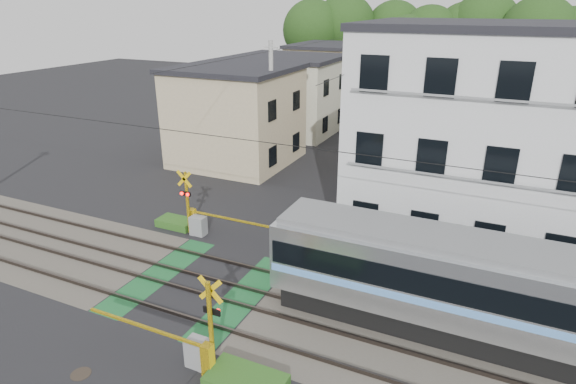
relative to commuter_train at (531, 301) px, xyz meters
The scene contains 13 objects.
ground 11.35m from the commuter_train, behind, with size 120.00×120.00×0.00m, color black.
track_bed 11.34m from the commuter_train, behind, with size 120.00×120.00×0.14m.
commuter_train is the anchor object (origin of this frame).
crossing_signal_near 9.89m from the commuter_train, 150.44° to the right, with size 4.74×0.65×3.09m.
crossing_signal_far 13.99m from the commuter_train, 169.87° to the left, with size 4.74×0.65×3.09m.
apartment_block 9.17m from the commuter_train, 107.67° to the left, with size 10.20×8.36×9.30m.
houses_row 27.05m from the commuter_train, 113.78° to the left, with size 22.07×31.35×6.80m.
tree_hill 48.49m from the commuter_train, 102.97° to the left, with size 40.00×13.01×11.27m.
catenary 5.61m from the commuter_train, 167.22° to the right, with size 60.00×5.04×7.00m.
utility_poles 25.09m from the commuter_train, 119.21° to the left, with size 7.90×42.00×8.00m.
pedestrian 31.68m from the commuter_train, 108.01° to the left, with size 0.63×0.41×1.72m, color black.
manhole_cover 13.40m from the commuter_train, 150.40° to the right, with size 0.58×0.58×0.02m, color #2D261E.
weed_patches 9.61m from the commuter_train, behind, with size 10.25×8.80×0.40m.
Camera 1 is at (9.66, -12.81, 10.03)m, focal length 30.00 mm.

